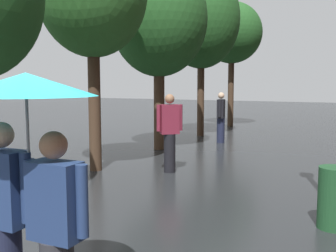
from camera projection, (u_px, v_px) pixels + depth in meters
The scene contains 7 objects.
street_tree_2 at pixel (159, 20), 11.49m from camera, with size 2.82×2.82×5.49m.
street_tree_3 at pixel (201, 20), 14.43m from camera, with size 2.80×2.80×6.08m.
street_tree_4 at pixel (232, 33), 17.72m from camera, with size 2.70×2.70×5.56m.
couple_under_umbrella at pixel (28, 163), 3.08m from camera, with size 1.13×1.10×2.07m.
litter_bin at pixel (334, 198), 5.40m from camera, with size 0.44×0.44×0.85m, color #1E4C28.
pedestrian_walking_midground at pixel (221, 117), 13.09m from camera, with size 0.28×0.58×1.67m.
pedestrian_walking_far at pixel (170, 132), 8.76m from camera, with size 0.47×0.43×1.74m.
Camera 1 is at (2.72, -2.44, 1.99)m, focal length 42.42 mm.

